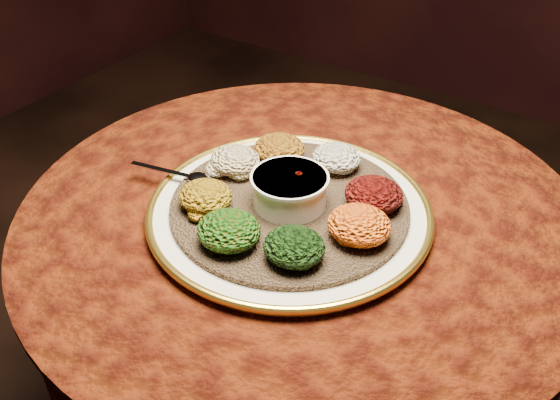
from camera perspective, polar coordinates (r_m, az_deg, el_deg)
The scene contains 13 objects.
table at distance 1.17m, azimuth 1.86°, elevation -7.68°, with size 0.96×0.96×0.73m.
platter at distance 1.03m, azimuth 0.86°, elevation -1.00°, with size 0.48×0.48×0.02m.
injera at distance 1.02m, azimuth 0.87°, elevation -0.52°, with size 0.39×0.39×0.01m, color brown.
stew_bowl at distance 1.00m, azimuth 0.88°, elevation 1.12°, with size 0.13×0.13×0.05m.
spoon at distance 1.08m, azimuth -7.88°, elevation 2.07°, with size 0.16×0.05×0.01m.
portion_ayib at distance 1.10m, azimuth 5.17°, elevation 3.88°, with size 0.09×0.08×0.04m, color silver.
portion_kitfo at distance 1.01m, azimuth 8.56°, elevation 0.53°, with size 0.09×0.09×0.05m, color black.
portion_tikil at distance 0.94m, azimuth 7.26°, elevation -2.28°, with size 0.10×0.09×0.05m, color #BE8D0F.
portion_gomen at distance 0.90m, azimuth 1.31°, elevation -4.28°, with size 0.09×0.09×0.04m, color black.
portion_mixveg at distance 0.93m, azimuth -4.69°, elevation -2.79°, with size 0.10×0.09×0.05m, color #AB2E0B.
portion_kik at distance 1.00m, azimuth -6.83°, elevation 0.35°, with size 0.09×0.08×0.04m, color #A27A0E.
portion_timatim at distance 1.09m, azimuth -4.12°, elevation 3.66°, with size 0.09×0.08×0.04m, color maroon.
portion_shiro at distance 1.12m, azimuth -0.05°, elevation 4.72°, with size 0.09×0.09×0.04m, color #865B10.
Camera 1 is at (0.43, -0.73, 1.37)m, focal length 40.00 mm.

